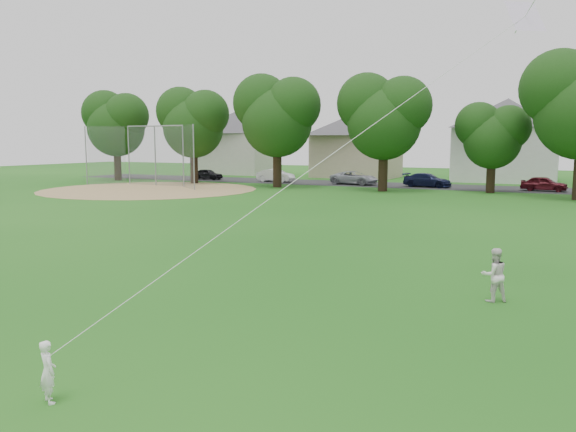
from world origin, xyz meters
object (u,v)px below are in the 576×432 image
at_px(toddler, 48,372).
at_px(kite, 348,143).
at_px(baseball_backstop, 151,156).
at_px(older_boy, 494,275).

bearing_deg(toddler, kite, -95.28).
distance_m(toddler, baseball_backstop, 44.35).
relative_size(older_boy, baseball_backstop, 0.11).
bearing_deg(baseball_backstop, older_boy, -38.81).
bearing_deg(kite, older_boy, 54.15).
distance_m(kite, baseball_backstop, 42.30).
distance_m(older_boy, baseball_backstop, 41.87).
relative_size(toddler, kite, 0.07).
height_order(toddler, kite, kite).
distance_m(toddler, kite, 6.90).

